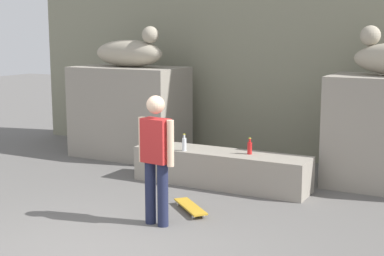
# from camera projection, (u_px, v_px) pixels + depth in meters

# --- Properties ---
(pedestal_left) EXTENTS (2.16, 1.22, 1.77)m
(pedestal_left) POSITION_uv_depth(u_px,v_px,m) (130.00, 112.00, 11.08)
(pedestal_left) COLOR gray
(pedestal_left) RESTS_ON ground_plane
(statue_reclining_left) EXTENTS (1.66, 0.76, 0.78)m
(statue_reclining_left) POSITION_uv_depth(u_px,v_px,m) (130.00, 52.00, 10.86)
(statue_reclining_left) COLOR #A79D88
(statue_reclining_left) RESTS_ON pedestal_left
(ledge_block) EXTENTS (2.87, 0.67, 0.56)m
(ledge_block) POSITION_uv_depth(u_px,v_px,m) (221.00, 169.00, 9.03)
(ledge_block) COLOR gray
(ledge_block) RESTS_ON ground_plane
(skater) EXTENTS (0.54, 0.24, 1.67)m
(skater) POSITION_uv_depth(u_px,v_px,m) (156.00, 154.00, 7.09)
(skater) COLOR #1E233F
(skater) RESTS_ON ground_plane
(skateboard) EXTENTS (0.73, 0.68, 0.08)m
(skateboard) POSITION_uv_depth(u_px,v_px,m) (190.00, 207.00, 7.77)
(skateboard) COLOR gold
(skateboard) RESTS_ON ground_plane
(bottle_clear) EXTENTS (0.07, 0.07, 0.28)m
(bottle_clear) POSITION_uv_depth(u_px,v_px,m) (184.00, 144.00, 9.01)
(bottle_clear) COLOR silver
(bottle_clear) RESTS_ON ledge_block
(bottle_red) EXTENTS (0.07, 0.07, 0.26)m
(bottle_red) POSITION_uv_depth(u_px,v_px,m) (250.00, 148.00, 8.76)
(bottle_red) COLOR red
(bottle_red) RESTS_ON ledge_block
(bottle_green) EXTENTS (0.08, 0.08, 0.31)m
(bottle_green) POSITION_uv_depth(u_px,v_px,m) (164.00, 138.00, 9.43)
(bottle_green) COLOR #1E722D
(bottle_green) RESTS_ON ledge_block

